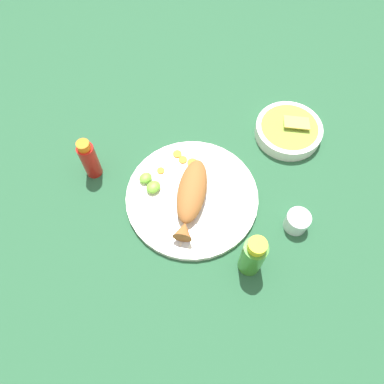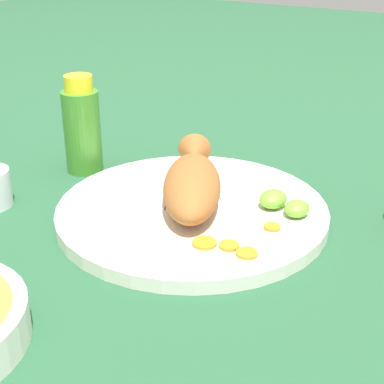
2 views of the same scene
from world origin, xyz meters
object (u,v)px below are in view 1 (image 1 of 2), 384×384
object	(u,v)px
fork_near	(193,227)
hot_sauce_bottle_green	(253,256)
hot_sauce_bottle_red	(89,159)
fried_fish	(191,195)
guacamole_bowl	(289,130)
salt_cup	(297,222)
main_plate	(192,197)
fork_far	(176,223)

from	to	relation	value
fork_near	hot_sauce_bottle_green	xyz separation A→B (m)	(0.02, -0.17, 0.05)
hot_sauce_bottle_red	fork_near	bearing A→B (deg)	-80.91
fried_fish	guacamole_bowl	bearing A→B (deg)	-41.02
hot_sauce_bottle_green	fried_fish	bearing A→B (deg)	81.18
hot_sauce_bottle_green	salt_cup	size ratio (longest dim) A/B	2.44
main_plate	guacamole_bowl	xyz separation A→B (m)	(0.35, -0.07, 0.01)
salt_cup	fork_far	bearing A→B (deg)	131.98
fried_fish	fork_far	size ratio (longest dim) A/B	1.62
main_plate	fork_near	world-z (taller)	fork_near
fried_fish	hot_sauce_bottle_red	world-z (taller)	hot_sauce_bottle_red
fried_fish	salt_cup	bearing A→B (deg)	-93.22
main_plate	hot_sauce_bottle_red	xyz separation A→B (m)	(-0.12, 0.27, 0.06)
guacamole_bowl	salt_cup	bearing A→B (deg)	-141.43
fork_near	hot_sauce_bottle_red	xyz separation A→B (m)	(-0.05, 0.33, 0.05)
fork_far	hot_sauce_bottle_red	bearing A→B (deg)	-127.70
hot_sauce_bottle_red	hot_sauce_bottle_green	distance (m)	0.50
fork_near	hot_sauce_bottle_red	bearing A→B (deg)	-100.69
main_plate	guacamole_bowl	distance (m)	0.36
fork_near	hot_sauce_bottle_green	size ratio (longest dim) A/B	1.17
fried_fish	guacamole_bowl	distance (m)	0.37
fork_far	salt_cup	bearing A→B (deg)	88.44
main_plate	hot_sauce_bottle_red	size ratio (longest dim) A/B	2.59
fork_far	hot_sauce_bottle_green	xyz separation A→B (m)	(0.04, -0.21, 0.05)
fork_near	guacamole_bowl	xyz separation A→B (m)	(0.42, -0.01, 0.00)
main_plate	fork_near	xyz separation A→B (m)	(-0.07, -0.06, 0.01)
main_plate	salt_cup	world-z (taller)	salt_cup
fork_near	salt_cup	xyz separation A→B (m)	(0.19, -0.19, 0.00)
guacamole_bowl	hot_sauce_bottle_green	bearing A→B (deg)	-158.13
fried_fish	salt_cup	distance (m)	0.28
fried_fish	fork_far	distance (m)	0.08
main_plate	fork_far	bearing A→B (deg)	-165.96
guacamole_bowl	fork_near	bearing A→B (deg)	179.04
fork_near	main_plate	bearing A→B (deg)	-156.11
hot_sauce_bottle_red	salt_cup	size ratio (longest dim) A/B	2.22
main_plate	fried_fish	xyz separation A→B (m)	(-0.01, -0.01, 0.04)
hot_sauce_bottle_green	main_plate	bearing A→B (deg)	78.68
salt_cup	guacamole_bowl	bearing A→B (deg)	38.57
hot_sauce_bottle_green	guacamole_bowl	size ratio (longest dim) A/B	0.78
fork_near	guacamole_bowl	world-z (taller)	guacamole_bowl
hot_sauce_bottle_green	fork_far	bearing A→B (deg)	101.90
guacamole_bowl	main_plate	bearing A→B (deg)	168.63
fork_near	hot_sauce_bottle_green	world-z (taller)	hot_sauce_bottle_green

